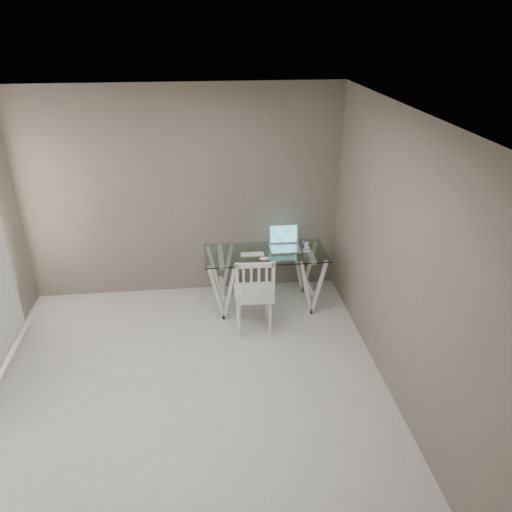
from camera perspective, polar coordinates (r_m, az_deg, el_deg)
The scene contains 7 objects.
room at distance 4.17m, azimuth -10.05°, elevation 1.76°, with size 4.50×4.52×2.71m.
desk at distance 6.31m, azimuth 1.05°, elevation -2.56°, with size 1.50×0.70×0.75m.
chair at distance 5.70m, azimuth -0.20°, elevation -4.13°, with size 0.46×0.46×0.97m.
laptop at distance 6.27m, azimuth 3.27°, elevation 1.57°, with size 0.38×0.32×0.27m.
keyboard at distance 6.08m, azimuth -0.43°, elevation 0.18°, with size 0.30×0.13×0.01m, color silver.
mouse at distance 5.95m, azimuth 0.96°, elevation -0.29°, with size 0.12×0.07×0.04m, color white.
phone_dock at distance 6.20m, azimuth 5.78°, elevation 0.87°, with size 0.07×0.07×0.13m.
Camera 1 is at (0.24, -3.78, 3.40)m, focal length 35.00 mm.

